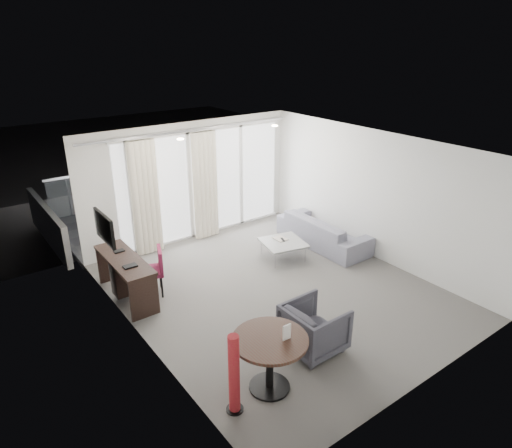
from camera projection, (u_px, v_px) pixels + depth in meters
floor at (276, 290)px, 8.23m from camera, size 5.00×6.00×0.00m
ceiling at (278, 149)px, 7.23m from camera, size 5.00×6.00×0.00m
wall_left at (137, 265)px, 6.36m from camera, size 0.00×6.00×2.60m
wall_right at (375, 195)px, 9.10m from camera, size 0.00×6.00×2.60m
wall_front at (432, 301)px, 5.50m from camera, size 5.00×0.00×2.60m
window_panel at (203, 184)px, 10.15m from camera, size 4.00×0.02×2.38m
window_frame at (204, 184)px, 10.14m from camera, size 4.10×0.06×2.44m
curtain_left at (146, 198)px, 9.24m from camera, size 0.60×0.20×2.38m
curtain_right at (205, 186)px, 10.00m from camera, size 0.60×0.20×2.38m
curtain_track at (192, 130)px, 9.38m from camera, size 4.80×0.04×0.04m
downlight_a at (180, 139)px, 7.93m from camera, size 0.12×0.12×0.02m
downlight_b at (275, 126)px, 9.08m from camera, size 0.12×0.12×0.02m
desk at (126, 278)px, 7.88m from camera, size 0.51×1.62×0.76m
tv at (104, 228)px, 7.45m from camera, size 0.05×0.80×0.50m
desk_chair at (150, 272)px, 7.97m from camera, size 0.60×0.58×0.87m
round_table at (270, 364)px, 5.83m from camera, size 1.13×1.13×0.78m
menu_card at (286, 343)px, 5.69m from camera, size 0.12×0.02×0.21m
red_lamp at (234, 374)px, 5.41m from camera, size 0.27×0.27×1.10m
tub_armchair at (314, 328)px, 6.58m from camera, size 0.81×0.79×0.73m
coffee_table at (283, 250)px, 9.36m from camera, size 0.97×0.97×0.37m
remote at (282, 240)px, 9.37m from camera, size 0.11×0.18×0.02m
magazine at (280, 239)px, 9.41m from camera, size 0.24×0.30×0.02m
sofa at (323, 231)px, 9.92m from camera, size 0.85×2.19×0.64m
terrace_slab at (176, 216)px, 11.76m from camera, size 5.60×3.00×0.12m
rattan_chair_a at (194, 202)px, 11.24m from camera, size 0.76×0.76×0.91m
rattan_chair_b at (212, 186)px, 12.53m from camera, size 0.65×0.65×0.85m
rattan_table at (211, 200)px, 11.91m from camera, size 0.67×0.67×0.53m
balustrade at (150, 181)px, 12.63m from camera, size 5.50×0.06×1.05m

